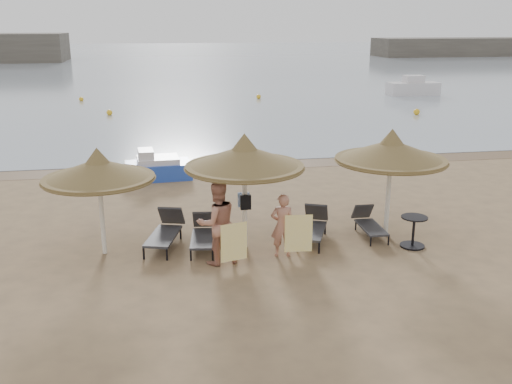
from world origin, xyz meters
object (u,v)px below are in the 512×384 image
at_px(lounger_far_left, 166,230).
at_px(person_right, 282,220).
at_px(lounger_far_right, 369,223).
at_px(person_left, 217,216).
at_px(palapa_center, 245,158).
at_px(lounger_near_right, 313,225).
at_px(palapa_left, 98,170).
at_px(lounger_near_left, 203,233).
at_px(side_table, 413,233).
at_px(pedal_boat, 157,167).
at_px(palapa_right, 391,151).

bearing_deg(lounger_far_left, person_right, -8.32).
distance_m(lounger_far_right, person_left, 4.54).
distance_m(palapa_center, person_right, 1.81).
bearing_deg(lounger_near_right, person_right, -114.26).
height_order(palapa_left, lounger_near_left, palapa_left).
relative_size(palapa_left, lounger_far_left, 1.35).
xyz_separation_m(palapa_center, person_right, (0.82, -0.72, -1.45)).
bearing_deg(person_right, lounger_near_left, -23.26).
xyz_separation_m(side_table, person_right, (-3.46, 0.01, 0.55)).
relative_size(palapa_center, lounger_far_right, 1.85).
distance_m(lounger_far_left, side_table, 6.42).
xyz_separation_m(person_right, pedal_boat, (-2.97, 8.01, -0.52)).
height_order(palapa_center, lounger_far_left, palapa_center).
bearing_deg(person_left, lounger_near_right, -169.44).
distance_m(lounger_far_right, side_table, 1.34).
distance_m(palapa_left, lounger_near_left, 3.08).
height_order(side_table, pedal_boat, pedal_boat).
relative_size(palapa_center, pedal_boat, 1.22).
relative_size(palapa_left, lounger_near_left, 1.50).
relative_size(lounger_far_left, person_right, 1.09).
xyz_separation_m(palapa_center, pedal_boat, (-2.15, 7.30, -1.97)).
distance_m(lounger_near_left, lounger_far_right, 4.54).
distance_m(palapa_left, palapa_right, 7.47).
distance_m(lounger_near_left, pedal_boat, 7.12).
xyz_separation_m(lounger_near_left, person_left, (0.25, -1.14, 0.83)).
bearing_deg(palapa_left, palapa_right, -0.19).
bearing_deg(side_table, lounger_near_left, 169.53).
height_order(lounger_far_left, person_right, person_right).
height_order(palapa_left, palapa_right, palapa_right).
xyz_separation_m(lounger_near_right, person_right, (-1.08, -1.00, 0.56)).
bearing_deg(palapa_left, lounger_far_left, 12.73).
xyz_separation_m(palapa_left, lounger_near_right, (5.45, 0.07, -1.79)).
bearing_deg(pedal_boat, lounger_far_right, -55.03).
height_order(lounger_near_right, side_table, lounger_near_right).
height_order(person_left, person_right, person_left).
distance_m(lounger_near_right, pedal_boat, 8.10).
distance_m(palapa_left, person_right, 4.63).
xyz_separation_m(palapa_right, person_right, (-3.10, -0.90, -1.41)).
bearing_deg(side_table, lounger_near_right, 157.15).
xyz_separation_m(palapa_left, pedal_boat, (1.40, 7.09, -1.75)).
height_order(palapa_left, lounger_far_left, palapa_left).
distance_m(lounger_far_left, lounger_near_left, 1.00).
distance_m(lounger_near_left, person_right, 2.19).
bearing_deg(person_right, pedal_boat, -65.29).
bearing_deg(person_right, lounger_far_left, -19.96).
bearing_deg(lounger_near_right, palapa_right, 20.25).
distance_m(person_left, person_right, 1.65).
bearing_deg(lounger_far_left, person_left, -34.07).
height_order(palapa_right, person_right, palapa_right).
bearing_deg(side_table, person_left, -178.26).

